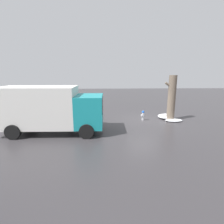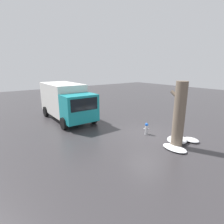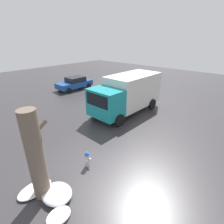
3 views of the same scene
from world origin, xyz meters
name	(u,v)px [view 2 (image 2 of 3)]	position (x,y,z in m)	size (l,w,h in m)	color
ground_plane	(146,134)	(0.00, 0.00, 0.00)	(60.00, 60.00, 0.00)	#333033
fire_hydrant	(146,129)	(0.00, 0.00, 0.42)	(0.38, 0.36, 0.82)	#B7B7BC
tree_trunk	(179,115)	(-2.30, 0.06, 1.87)	(0.96, 0.63, 3.71)	#6B5B4C
delivery_truck	(66,100)	(6.76, 2.70, 1.65)	(6.59, 2.87, 3.04)	teal
pedestrian	(77,110)	(5.56, 2.31, 0.95)	(0.38, 0.38, 1.73)	#23232D
snow_pile_by_hydrant	(175,148)	(-2.46, 0.45, 0.08)	(1.39, 0.84, 0.17)	white
snow_pile_curbside	(191,140)	(-2.47, -1.31, 0.10)	(0.89, 0.70, 0.20)	white
snow_pile_by_tree	(177,140)	(-2.01, -0.50, 0.17)	(1.11, 1.29, 0.34)	white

